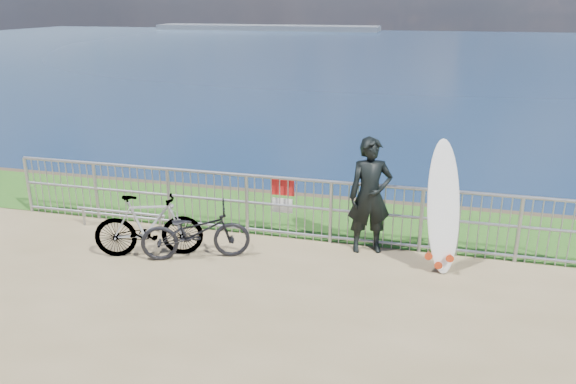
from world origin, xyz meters
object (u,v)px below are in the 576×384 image
(bicycle_near, at_px, (196,232))
(bicycle_far, at_px, (148,226))
(surfer, at_px, (370,196))
(surfboard, at_px, (443,212))

(bicycle_near, relative_size, bicycle_far, 1.00)
(bicycle_far, bearing_deg, surfer, -91.57)
(surfer, bearing_deg, bicycle_near, -176.15)
(surfer, distance_m, bicycle_near, 2.87)
(bicycle_near, bearing_deg, surfer, -91.74)
(surfboard, height_order, bicycle_far, surfboard)
(bicycle_far, bearing_deg, surfboard, -100.79)
(surfboard, distance_m, bicycle_far, 4.64)
(surfer, relative_size, bicycle_far, 1.11)
(surfboard, xyz_separation_m, bicycle_near, (-3.80, -0.59, -0.49))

